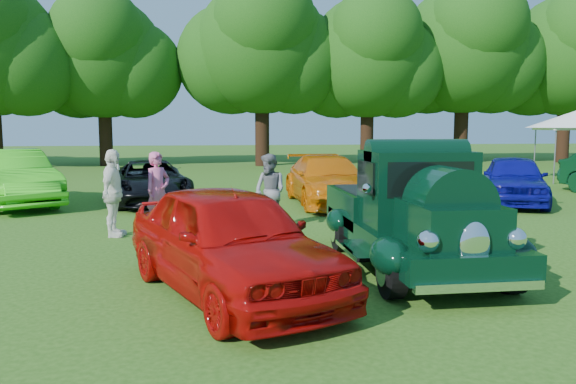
{
  "coord_description": "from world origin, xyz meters",
  "views": [
    {
      "loc": [
        -2.12,
        -8.12,
        2.27
      ],
      "look_at": [
        -0.71,
        1.76,
        1.1
      ],
      "focal_mm": 35.0,
      "sensor_mm": 36.0,
      "label": 1
    }
  ],
  "objects": [
    {
      "name": "ground",
      "position": [
        0.0,
        0.0,
        0.0
      ],
      "size": [
        120.0,
        120.0,
        0.0
      ],
      "primitive_type": "plane",
      "color": "#285112",
      "rests_on": "ground"
    },
    {
      "name": "hero_pickup",
      "position": [
        1.11,
        0.47,
        0.82
      ],
      "size": [
        2.25,
        4.84,
        1.89
      ],
      "color": "black",
      "rests_on": "ground"
    },
    {
      "name": "red_convertible",
      "position": [
        -1.85,
        -0.65,
        0.75
      ],
      "size": [
        3.29,
        4.72,
        1.49
      ],
      "primitive_type": "imported",
      "rotation": [
        0.0,
        0.0,
        0.39
      ],
      "color": "#A20906",
      "rests_on": "ground"
    },
    {
      "name": "back_car_lime",
      "position": [
        -7.67,
        8.74,
        0.81
      ],
      "size": [
        3.93,
        5.08,
        1.61
      ],
      "primitive_type": "imported",
      "rotation": [
        0.0,
        0.0,
        0.53
      ],
      "color": "#3AD21C",
      "rests_on": "ground"
    },
    {
      "name": "back_car_black",
      "position": [
        -3.82,
        8.81,
        0.63
      ],
      "size": [
        2.87,
        4.86,
        1.27
      ],
      "primitive_type": "imported",
      "rotation": [
        0.0,
        0.0,
        0.18
      ],
      "color": "black",
      "rests_on": "ground"
    },
    {
      "name": "back_car_orange",
      "position": [
        1.33,
        7.84,
        0.71
      ],
      "size": [
        2.01,
        4.88,
        1.41
      ],
      "primitive_type": "imported",
      "rotation": [
        0.0,
        0.0,
        0.01
      ],
      "color": "#CE6407",
      "rests_on": "ground"
    },
    {
      "name": "back_car_blue",
      "position": [
        6.73,
        7.11,
        0.72
      ],
      "size": [
        3.36,
        4.55,
        1.44
      ],
      "primitive_type": "imported",
      "rotation": [
        0.0,
        0.0,
        -0.45
      ],
      "color": "#0B0B80",
      "rests_on": "ground"
    },
    {
      "name": "spectator_pink",
      "position": [
        -3.22,
        4.35,
        0.86
      ],
      "size": [
        0.74,
        0.73,
        1.72
      ],
      "primitive_type": "imported",
      "rotation": [
        0.0,
        0.0,
        0.78
      ],
      "color": "#D5578D",
      "rests_on": "ground"
    },
    {
      "name": "spectator_grey",
      "position": [
        -0.76,
        4.27,
        0.83
      ],
      "size": [
        0.99,
        1.02,
        1.66
      ],
      "primitive_type": "imported",
      "rotation": [
        0.0,
        0.0,
        -0.92
      ],
      "color": "slate",
      "rests_on": "ground"
    },
    {
      "name": "spectator_white",
      "position": [
        -4.06,
        3.69,
        0.9
      ],
      "size": [
        0.56,
        1.1,
        1.81
      ],
      "primitive_type": "imported",
      "rotation": [
        0.0,
        0.0,
        1.46
      ],
      "color": "white",
      "rests_on": "ground"
    },
    {
      "name": "canopy_tent",
      "position": [
        12.85,
        13.1,
        2.54
      ],
      "size": [
        4.72,
        4.72,
        2.92
      ],
      "rotation": [
        0.0,
        0.0,
        -0.25
      ],
      "color": "white",
      "rests_on": "ground"
    },
    {
      "name": "tree_line",
      "position": [
        -1.11,
        23.95,
        6.57
      ],
      "size": [
        63.2,
        9.66,
        11.53
      ],
      "color": "#311B10",
      "rests_on": "ground"
    }
  ]
}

